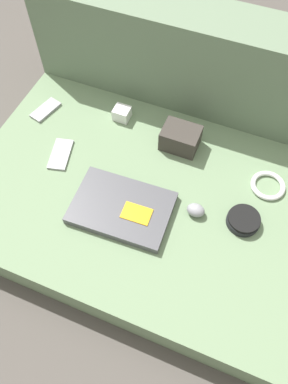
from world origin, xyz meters
TOP-DOWN VIEW (x-y plane):
  - ground_plane at (0.00, 0.00)m, footprint 8.00×8.00m
  - couch_seat at (0.00, 0.00)m, footprint 1.19×0.77m
  - couch_backrest at (0.00, 0.49)m, footprint 1.19×0.20m
  - laptop at (-0.04, -0.08)m, footprint 0.32×0.22m
  - computer_mouse at (0.17, -0.00)m, footprint 0.06×0.05m
  - speaker_puck at (0.32, 0.02)m, footprint 0.10×0.10m
  - phone_silver at (-0.33, 0.04)m, footprint 0.09×0.14m
  - phone_black at (-0.48, 0.20)m, footprint 0.08×0.13m
  - camera_pouch at (0.04, 0.24)m, footprint 0.13×0.10m
  - charger_brick at (-0.20, 0.28)m, footprint 0.06×0.05m
  - cable_coil at (0.36, 0.18)m, footprint 0.11×0.11m

SIDE VIEW (x-z plane):
  - ground_plane at x=0.00m, z-range 0.00..0.00m
  - couch_seat at x=0.00m, z-range 0.00..0.13m
  - phone_silver at x=-0.33m, z-range 0.13..0.14m
  - phone_black at x=-0.48m, z-range 0.13..0.14m
  - cable_coil at x=0.36m, z-range 0.13..0.15m
  - laptop at x=-0.04m, z-range 0.13..0.16m
  - speaker_puck at x=0.32m, z-range 0.13..0.16m
  - computer_mouse at x=0.17m, z-range 0.13..0.17m
  - charger_brick at x=-0.20m, z-range 0.13..0.18m
  - camera_pouch at x=0.04m, z-range 0.13..0.21m
  - couch_backrest at x=0.00m, z-range 0.00..0.48m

